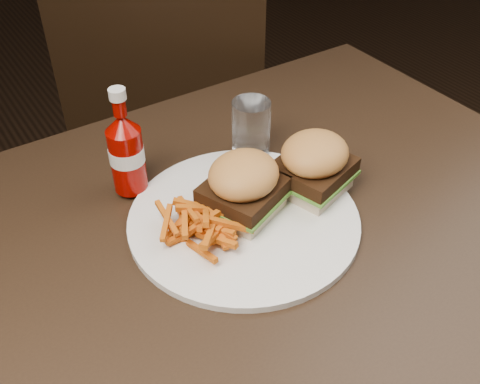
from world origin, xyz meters
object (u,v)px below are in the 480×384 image
chair_far (167,131)px  plate (244,219)px  ketchup_bottle (128,160)px  tumbler (251,129)px  dining_table (218,255)px

chair_far → plate: 0.83m
plate → ketchup_bottle: bearing=124.1°
chair_far → tumbler: 0.72m
dining_table → tumbler: bearing=43.6°
ketchup_bottle → plate: bearing=-55.9°
chair_far → ketchup_bottle: ketchup_bottle is taller
dining_table → plate: bearing=19.5°
chair_far → tumbler: bearing=102.2°
chair_far → dining_table: bearing=93.2°
chair_far → plate: (-0.22, -0.73, 0.33)m
tumbler → ketchup_bottle: bearing=173.1°
ketchup_bottle → tumbler: size_ratio=1.06×
chair_far → plate: size_ratio=1.41×
dining_table → tumbler: (0.16, 0.15, 0.08)m
chair_far → tumbler: size_ratio=4.84×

